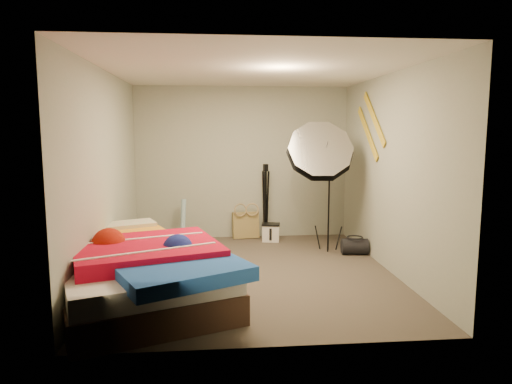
{
  "coord_description": "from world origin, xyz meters",
  "views": [
    {
      "loc": [
        -0.46,
        -5.56,
        1.79
      ],
      "look_at": [
        0.1,
        0.6,
        0.95
      ],
      "focal_mm": 32.0,
      "sensor_mm": 36.0,
      "label": 1
    }
  ],
  "objects": [
    {
      "name": "wall_left",
      "position": [
        -1.75,
        0.0,
        1.25
      ],
      "size": [
        0.0,
        4.0,
        4.0
      ],
      "primitive_type": "plane",
      "rotation": [
        1.57,
        0.0,
        1.57
      ],
      "color": "#9EA191",
      "rests_on": "floor"
    },
    {
      "name": "camera_tripod",
      "position": [
        0.37,
        1.81,
        0.71
      ],
      "size": [
        0.08,
        0.08,
        1.24
      ],
      "color": "black",
      "rests_on": "floor"
    },
    {
      "name": "floor",
      "position": [
        0.0,
        0.0,
        0.0
      ],
      "size": [
        4.0,
        4.0,
        0.0
      ],
      "primitive_type": "plane",
      "color": "brown",
      "rests_on": "ground"
    },
    {
      "name": "ceiling",
      "position": [
        0.0,
        0.0,
        2.5
      ],
      "size": [
        4.0,
        4.0,
        0.0
      ],
      "primitive_type": "plane",
      "rotation": [
        3.14,
        0.0,
        0.0
      ],
      "color": "silver",
      "rests_on": "wall_back"
    },
    {
      "name": "bed",
      "position": [
        -1.27,
        -0.81,
        0.33
      ],
      "size": [
        2.31,
        2.66,
        0.66
      ],
      "color": "#412A1F",
      "rests_on": "floor"
    },
    {
      "name": "wall_stripe_upper",
      "position": [
        1.73,
        0.6,
        1.95
      ],
      "size": [
        0.02,
        0.91,
        0.78
      ],
      "primitive_type": "cube",
      "rotation": [
        0.7,
        0.0,
        0.0
      ],
      "color": "gold",
      "rests_on": "wall_right"
    },
    {
      "name": "wall_back",
      "position": [
        0.0,
        2.0,
        1.25
      ],
      "size": [
        3.5,
        0.0,
        3.5
      ],
      "primitive_type": "plane",
      "rotation": [
        1.57,
        0.0,
        0.0
      ],
      "color": "#9EA191",
      "rests_on": "floor"
    },
    {
      "name": "wall_front",
      "position": [
        0.0,
        -2.0,
        1.25
      ],
      "size": [
        3.5,
        0.0,
        3.5
      ],
      "primitive_type": "plane",
      "rotation": [
        -1.57,
        0.0,
        0.0
      ],
      "color": "#9EA191",
      "rests_on": "floor"
    },
    {
      "name": "duffel_bag",
      "position": [
        1.55,
        0.74,
        0.12
      ],
      "size": [
        0.4,
        0.27,
        0.23
      ],
      "primitive_type": "cylinder",
      "rotation": [
        0.0,
        1.57,
        -0.12
      ],
      "color": "black",
      "rests_on": "floor"
    },
    {
      "name": "camera_case",
      "position": [
        0.44,
        1.63,
        0.13
      ],
      "size": [
        0.3,
        0.23,
        0.27
      ],
      "primitive_type": "cube",
      "rotation": [
        0.0,
        0.0,
        -0.17
      ],
      "color": "silver",
      "rests_on": "floor"
    },
    {
      "name": "wall_right",
      "position": [
        1.75,
        0.0,
        1.25
      ],
      "size": [
        0.0,
        4.0,
        4.0
      ],
      "primitive_type": "plane",
      "rotation": [
        1.57,
        0.0,
        -1.57
      ],
      "color": "#9EA191",
      "rests_on": "floor"
    },
    {
      "name": "wall_stripe_lower",
      "position": [
        1.73,
        0.85,
        1.75
      ],
      "size": [
        0.02,
        0.91,
        0.78
      ],
      "primitive_type": "cube",
      "rotation": [
        0.7,
        0.0,
        0.0
      ],
      "color": "gold",
      "rests_on": "wall_right"
    },
    {
      "name": "photo_umbrella",
      "position": [
        1.05,
        0.91,
        1.46
      ],
      "size": [
        1.22,
        0.94,
        2.03
      ],
      "color": "black",
      "rests_on": "floor"
    },
    {
      "name": "tote_bag",
      "position": [
        0.05,
        1.9,
        0.22
      ],
      "size": [
        0.45,
        0.23,
        0.45
      ],
      "primitive_type": "cube",
      "rotation": [
        -0.14,
        0.0,
        0.1
      ],
      "color": "#A28D53",
      "rests_on": "floor"
    },
    {
      "name": "wrapping_roll",
      "position": [
        -0.98,
        1.71,
        0.35
      ],
      "size": [
        0.13,
        0.21,
        0.7
      ],
      "primitive_type": "cylinder",
      "rotation": [
        -0.17,
        0.0,
        -0.29
      ],
      "color": "#5CA1B6",
      "rests_on": "floor"
    }
  ]
}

